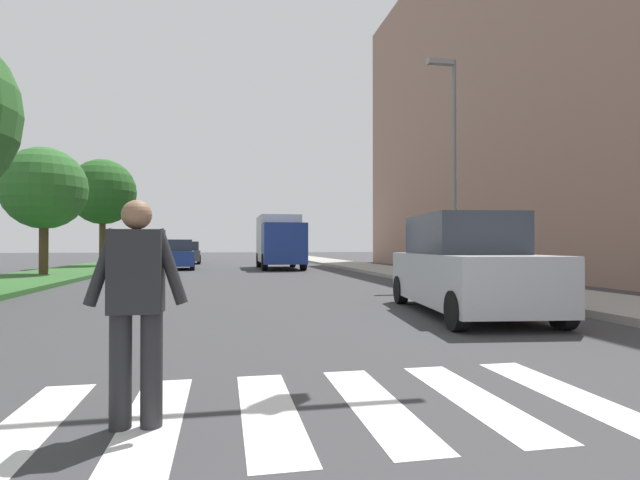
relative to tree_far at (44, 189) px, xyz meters
name	(u,v)px	position (x,y,z in m)	size (l,w,h in m)	color
ground_plane	(230,270)	(7.75, 5.19, -3.73)	(140.00, 140.00, 0.00)	#38383A
crosswalk	(269,411)	(7.75, -18.33, -3.73)	(5.85, 2.20, 0.01)	silver
median_strip	(71,272)	(0.17, 3.19, -3.66)	(3.84, 64.00, 0.15)	#2D5B28
tree_far	(44,189)	(0.00, 0.00, 0.00)	(3.42, 3.42, 5.31)	#4C3823
tree_distant	(103,192)	(0.24, 9.06, 0.82)	(3.90, 3.90, 6.37)	#4C3823
sidewalk_right	(377,269)	(15.56, 3.19, -3.66)	(3.00, 64.00, 0.15)	#9E9991
street_lamp_right	(452,150)	(14.96, -6.94, 0.86)	(1.02, 0.24, 7.50)	slate
pedestrian_performer	(136,302)	(6.75, -18.50, -2.80)	(0.75, 0.25, 1.69)	#262628
suv_crossing	(466,267)	(12.08, -13.38, -2.80)	(2.47, 4.79, 1.97)	#B7B7BC
sedan_midblock	(178,256)	(4.87, 6.38, -2.96)	(2.02, 4.11, 1.67)	navy
sedan_distant	(188,253)	(4.82, 15.09, -2.97)	(1.93, 4.14, 1.63)	#474C51
truck_box_delivery	(279,241)	(10.59, 6.19, -2.10)	(2.40, 6.20, 3.10)	navy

